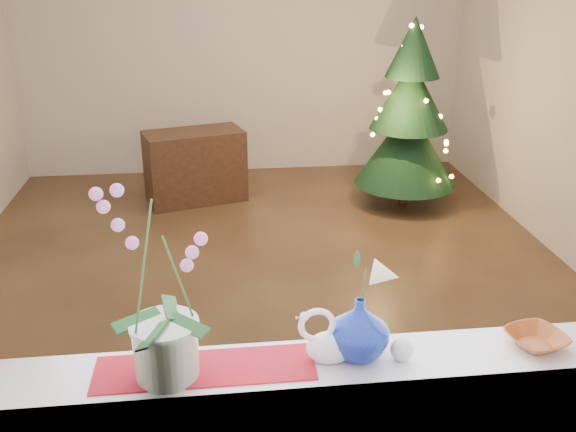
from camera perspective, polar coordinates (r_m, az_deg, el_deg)
The scene contains 14 objects.
ground at distance 4.63m, azimuth -1.99°, elevation -5.35°, with size 5.00×5.00×0.00m, color #321F14.
wall_back at distance 6.65m, azimuth -4.02°, elevation 15.33°, with size 4.50×0.10×2.70m, color beige.
wall_front at distance 1.81m, azimuth 4.09°, elevation -3.87°, with size 4.50×0.10×2.70m, color beige.
windowsill at distance 2.15m, azimuth 3.11°, elevation -13.18°, with size 2.20×0.26×0.04m, color white.
window_frame at distance 1.71m, azimuth 4.22°, elevation 7.16°, with size 2.22×0.06×1.60m, color white, non-canonical shape.
runner at distance 2.11m, azimuth -7.38°, elevation -13.27°, with size 0.70×0.20×0.01m, color maroon.
orchid_pot at distance 1.94m, azimuth -11.25°, elevation -6.12°, with size 0.22×0.22×0.63m, color beige, non-canonical shape.
swan at distance 2.09m, azimuth 3.83°, elevation -10.60°, with size 0.22×0.10×0.19m, color white, non-canonical shape.
blue_vase at distance 2.11m, azimuth 6.34°, elevation -9.51°, with size 0.23×0.23×0.24m, color navy.
lily at distance 2.00m, azimuth 6.59°, elevation -4.38°, with size 0.13×0.08×0.18m, color silver, non-canonical shape.
paperweight at distance 2.15m, azimuth 10.07°, elevation -11.60°, with size 0.08×0.08×0.08m, color silver.
amber_dish at distance 2.35m, azimuth 21.19°, elevation -10.29°, with size 0.16×0.16×0.04m, color #8D3D15.
xmas_tree at distance 5.83m, azimuth 10.72°, elevation 8.90°, with size 0.91×0.91×1.67m, color #113318, non-canonical shape.
side_table at distance 6.00m, azimuth -8.26°, elevation 4.40°, with size 0.88×0.44×0.66m, color black.
Camera 1 is at (-0.31, -4.09, 2.14)m, focal length 40.00 mm.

